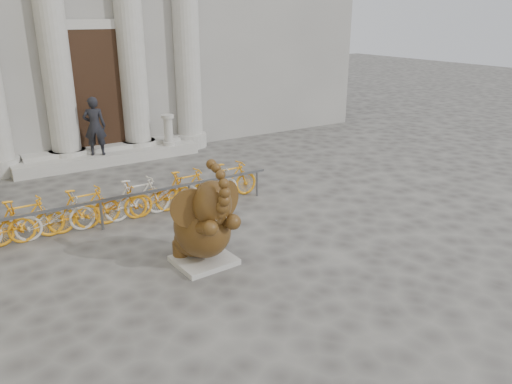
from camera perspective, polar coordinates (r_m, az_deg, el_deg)
ground at (r=9.32m, az=0.82°, el=-10.39°), size 80.00×80.00×0.00m
entrance_steps at (r=17.32m, az=-16.49°, el=3.90°), size 6.00×1.20×0.36m
elephant_statue at (r=9.69m, az=-6.01°, el=-3.90°), size 1.49×1.67×2.22m
bike_rack at (r=12.03m, az=-17.70°, el=-1.54°), size 8.78×0.53×1.00m
pedestrian at (r=16.74m, az=-17.95°, el=7.17°), size 0.80×0.66×1.88m
balustrade_post at (r=17.53m, az=-9.98°, el=6.85°), size 0.43×0.43×1.06m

